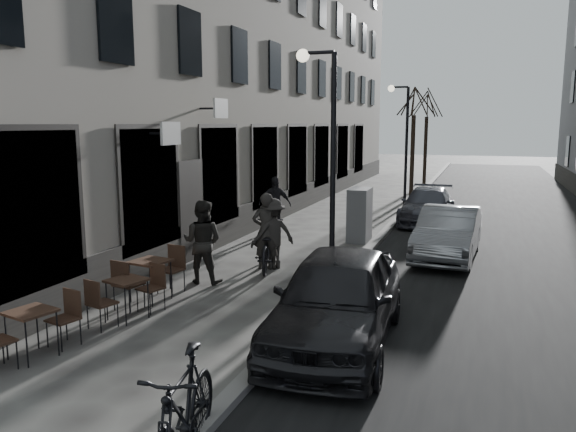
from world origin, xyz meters
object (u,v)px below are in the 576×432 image
Objects in this scene: pedestrian_mid at (273,234)px; car_mid at (448,233)px; car_near at (337,298)px; streetlamp_near at (326,140)px; bistro_set_a at (32,329)px; utility_cabinet at (360,215)px; streetlamp_far at (403,132)px; tree_near at (414,98)px; pedestrian_far at (275,204)px; bicycle at (266,246)px; bistro_set_c at (151,276)px; bistro_set_b at (127,295)px; moped at (183,413)px; pedestrian_near at (202,242)px; car_far at (427,206)px; tree_far at (427,103)px.

car_mid is (3.98, 2.48, -0.19)m from pedestrian_mid.
streetlamp_near is at bearing 105.44° from car_near.
bistro_set_a is 10.48m from utility_cabinet.
tree_near is (0.07, 3.00, 1.50)m from streetlamp_far.
pedestrian_mid is at bearing -87.49° from pedestrian_far.
bicycle is 1.26× the size of pedestrian_mid.
car_mid reaches higher than bistro_set_c.
pedestrian_mid reaches higher than car_mid.
streetlamp_far is at bearing 90.98° from car_near.
bistro_set_b is (-2.76, -18.57, -4.21)m from tree_near.
streetlamp_far is 7.79m from utility_cabinet.
moped is at bearing -12.22° from bistro_set_a.
car_near is 6.77m from car_mid.
pedestrian_far is (-1.49, 4.54, 0.34)m from bicycle.
streetlamp_near is 15.08m from tree_near.
tree_near is 22.56m from moped.
car_near reaches higher than moped.
bistro_set_b is at bearing -98.46° from tree_near.
car_near is (2.68, -4.16, -0.10)m from pedestrian_mid.
streetlamp_near is 5.16m from utility_cabinet.
tree_near is at bearing 97.24° from bistro_set_b.
streetlamp_far is at bearing 88.03° from utility_cabinet.
car_near is at bearing -80.96° from pedestrian_far.
tree_near is 3.07× the size of pedestrian_near.
pedestrian_mid is 0.86× the size of moped.
pedestrian_far is 5.67m from car_far.
car_far is at bearing -67.66° from streetlamp_far.
tree_near reaches higher than bistro_set_a.
streetlamp_far is 3.27× the size of bistro_set_b.
car_near is at bearing 107.63° from bicycle.
car_near is (4.20, 2.06, 0.30)m from bistro_set_a.
utility_cabinet is 0.79× the size of moped.
moped is (0.71, -11.76, -0.20)m from utility_cabinet.
streetlamp_near is 3.27× the size of bistro_set_b.
streetlamp_far is 19.36m from moped.
car_mid is (1.30, 6.64, -0.09)m from car_near.
utility_cabinet is at bearing -112.06° from car_far.
tree_far is at bearing -102.88° from pedestrian_near.
pedestrian_mid reaches higher than bistro_set_b.
streetlamp_far is 13.41m from pedestrian_near.
pedestrian_mid reaches higher than bistro_set_c.
bistro_set_a is at bearing -99.83° from streetlamp_far.
streetlamp_far is (0.00, 12.00, 0.00)m from streetlamp_near.
streetlamp_far is at bearing -91.38° from tree_near.
tree_far is at bearing 79.98° from moped.
moped is at bearing -89.09° from tree_far.
pedestrian_far is 12.85m from moped.
bistro_set_b is at bearing -127.01° from streetlamp_near.
bicycle is at bearing 1.17° from pedestrian_mid.
streetlamp_near is at bearing 74.28° from bistro_set_a.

